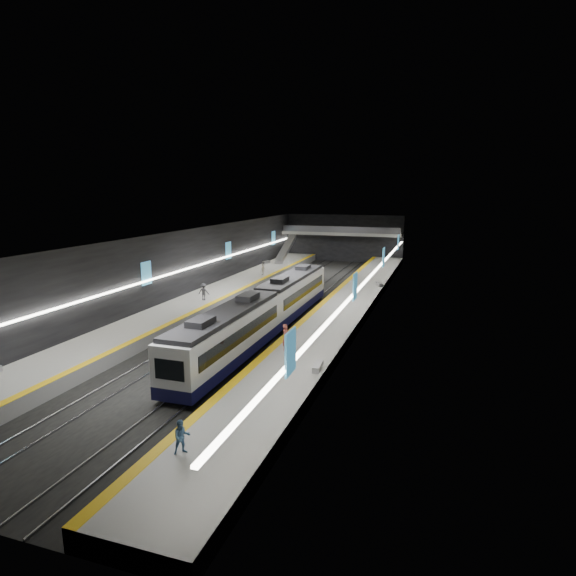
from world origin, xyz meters
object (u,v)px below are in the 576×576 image
(passenger_left_a, at_px, (263,269))
(passenger_right_b, at_px, (182,437))
(bench_left_far, at_px, (266,262))
(train, at_px, (265,310))
(bench_right_near, at_px, (318,367))
(passenger_left_b, at_px, (204,292))
(escalator, at_px, (286,249))
(bench_right_far, at_px, (379,284))
(passenger_right_a, at_px, (286,337))

(passenger_left_a, bearing_deg, passenger_right_b, 21.30)
(passenger_right_b, bearing_deg, passenger_left_a, 66.00)
(bench_left_far, relative_size, passenger_left_a, 1.06)
(bench_left_far, height_order, passenger_right_b, passenger_right_b)
(train, height_order, bench_left_far, train)
(bench_right_near, bearing_deg, passenger_left_b, 132.35)
(escalator, relative_size, bench_right_far, 4.97)
(passenger_right_a, xyz_separation_m, passenger_left_a, (-12.70, 28.09, -0.19))
(bench_left_far, bearing_deg, passenger_left_a, -58.66)
(bench_left_far, relative_size, passenger_right_a, 0.85)
(bench_right_far, bearing_deg, escalator, 112.79)
(train, distance_m, passenger_right_a, 7.18)
(escalator, height_order, bench_right_far, escalator)
(escalator, xyz_separation_m, bench_right_near, (17.00, -44.10, -1.70))
(passenger_right_a, bearing_deg, bench_left_far, 31.05)
(bench_right_far, xyz_separation_m, passenger_right_b, (-3.04, -39.91, 0.57))
(passenger_right_a, height_order, passenger_left_a, passenger_right_a)
(bench_right_near, relative_size, bench_right_far, 1.01)
(bench_left_far, distance_m, bench_right_far, 22.56)
(passenger_left_a, bearing_deg, bench_right_near, 31.57)
(bench_right_far, relative_size, passenger_right_a, 0.84)
(train, xyz_separation_m, bench_right_far, (7.00, 19.48, -1.00))
(bench_right_far, bearing_deg, bench_right_near, -114.60)
(passenger_right_a, relative_size, passenger_left_b, 1.08)
(escalator, distance_m, bench_left_far, 4.36)
(passenger_right_a, xyz_separation_m, passenger_right_b, (0.08, -14.39, -0.18))
(passenger_right_b, distance_m, passenger_left_b, 29.69)
(bench_left_far, distance_m, passenger_right_a, 40.90)
(escalator, height_order, bench_left_far, escalator)
(escalator, distance_m, passenger_right_b, 57.29)
(passenger_right_a, bearing_deg, passenger_left_b, 55.05)
(train, height_order, passenger_left_a, train)
(bench_right_near, bearing_deg, passenger_right_a, 132.25)
(bench_right_far, bearing_deg, passenger_left_a, 146.20)
(train, height_order, bench_right_near, train)
(bench_left_far, distance_m, passenger_left_b, 25.60)
(bench_right_near, height_order, passenger_left_a, passenger_left_a)
(bench_right_far, xyz_separation_m, passenger_left_a, (-15.82, 2.56, 0.57))
(bench_right_far, relative_size, passenger_left_b, 0.91)
(passenger_left_a, bearing_deg, bench_right_far, 85.36)
(passenger_left_a, bearing_deg, passenger_left_b, 3.25)
(train, distance_m, escalator, 36.52)
(bench_right_near, relative_size, passenger_left_b, 0.93)
(bench_left_far, bearing_deg, passenger_left_b, -70.68)
(passenger_right_a, relative_size, passenger_left_a, 1.25)
(train, height_order, passenger_right_b, train)
(bench_right_far, distance_m, passenger_left_b, 20.95)
(bench_right_near, height_order, passenger_right_a, passenger_right_a)
(bench_left_far, xyz_separation_m, passenger_left_a, (3.18, -9.59, 0.56))
(bench_left_far, height_order, bench_right_near, bench_right_near)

